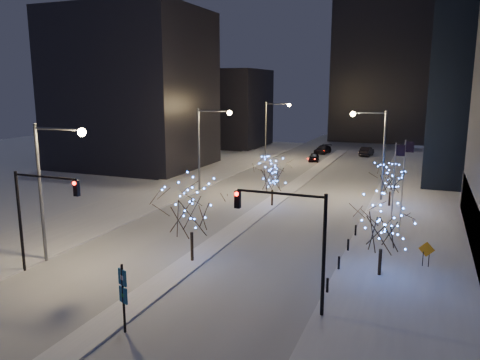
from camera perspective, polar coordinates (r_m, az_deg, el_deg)
The scene contains 25 objects.
ground at distance 30.08m, azimuth -11.07°, elevation -13.48°, with size 160.00×160.00×0.00m, color silver.
road at distance 61.03m, azimuth 6.89°, elevation -0.58°, with size 20.00×130.00×0.02m, color #B4B9C3.
median at distance 56.31m, azimuth 5.58°, elevation -1.49°, with size 2.00×80.00×0.15m, color silver.
east_sidewalk at distance 44.57m, azimuth 20.75°, elevation -5.63°, with size 10.00×90.00×0.15m, color silver.
west_sidewalk at distance 53.23m, azimuth -12.19°, elevation -2.45°, with size 8.00×90.00×0.15m, color silver.
filler_west_near at distance 76.17m, azimuth -13.00°, elevation 10.66°, with size 22.00×18.00×24.00m, color black.
filler_west_far at distance 101.60m, azimuth -2.22°, elevation 8.77°, with size 18.00×16.00×16.00m, color black.
horizon_block at distance 115.47m, azimuth 17.74°, elevation 15.02°, with size 24.00×14.00×42.00m, color black.
street_lamp_w_near at distance 35.06m, azimuth -22.08°, elevation 0.62°, with size 4.40×0.56×10.00m.
street_lamp_w_mid at distance 55.63m, azimuth -4.07°, elevation 5.09°, with size 4.40×0.56×10.00m.
street_lamp_w_far at distance 78.80m, azimuth 3.89°, elevation 6.92°, with size 4.40×0.56×10.00m.
street_lamp_east at distance 53.38m, azimuth 16.19°, elevation 4.36°, with size 3.90×0.56×10.00m.
traffic_signal_west at distance 33.68m, azimuth -23.59°, elevation -2.94°, with size 5.26×0.43×7.00m.
traffic_signal_east at distance 25.77m, azimuth 6.86°, elevation -6.25°, with size 5.26×0.43×7.00m.
flagpoles at distance 40.82m, azimuth 18.84°, elevation -0.18°, with size 1.35×2.60×8.00m.
bollards at distance 35.24m, azimuth 12.53°, elevation -8.71°, with size 0.16×12.16×0.90m.
car_near at distance 80.62m, azimuth 8.99°, elevation 2.76°, with size 1.65×4.10×1.40m, color black.
car_mid at distance 89.20m, azimuth 15.17°, elevation 3.39°, with size 1.72×4.93×1.62m, color black.
car_far at distance 90.51m, azimuth 10.06°, elevation 3.69°, with size 2.14×5.26×1.53m, color black.
holiday_tree_median_near at distance 33.30m, azimuth -5.98°, elevation -3.15°, with size 6.09×6.09×6.43m.
holiday_tree_median_far at distance 49.04m, azimuth 3.97°, elevation 0.59°, with size 5.46×5.46×5.16m.
holiday_tree_plaza_near at distance 32.13m, azimuth 16.94°, elevation -5.36°, with size 5.75×5.75×5.36m.
holiday_tree_plaza_far at distance 51.34m, azimuth 17.92°, elevation 0.05°, with size 4.40×4.40×4.38m.
wayfinding_sign at distance 25.14m, azimuth -14.07°, elevation -13.01°, with size 0.64×0.34×3.74m.
construction_sign at distance 35.35m, azimuth 21.78°, elevation -8.11°, with size 1.09×0.14×1.81m.
Camera 1 is at (15.11, -22.80, 12.51)m, focal length 35.00 mm.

